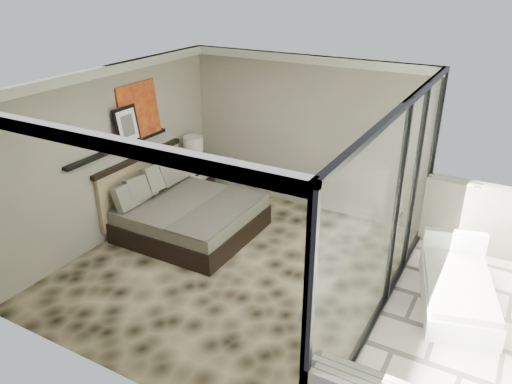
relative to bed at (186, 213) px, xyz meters
The scene contains 13 objects.
floor 1.43m from the bed, 23.32° to the right, with size 5.00×5.00×0.00m, color black.
ceiling 2.81m from the bed, 23.32° to the right, with size 4.50×5.00×0.02m, color silver.
back_wall 2.55m from the bed, 56.78° to the left, with size 4.50×0.02×2.80m, color gray.
left_wall 1.54m from the bed, 150.48° to the right, with size 0.02×5.00×2.80m, color gray.
glass_wall 3.72m from the bed, ahead, with size 0.08×5.00×2.80m, color white.
terrace_slab 5.07m from the bed, ahead, with size 3.00×5.00×0.12m, color #B9AE9E.
picture_ledge 1.54m from the bed, 153.74° to the right, with size 0.12×2.20×0.05m, color black.
bed is the anchor object (origin of this frame).
nightstand 1.43m from the bed, 117.78° to the left, with size 0.54×0.54×0.54m, color black.
table_lamp 1.59m from the bed, 119.58° to the left, with size 0.38×0.38×0.70m.
abstract_canvas 1.88m from the bed, behind, with size 0.04×0.90×0.90m, color red.
framed_print 1.74m from the bed, 163.01° to the right, with size 0.03×0.50×0.60m, color black.
lounger 4.36m from the bed, ahead, with size 1.29×1.91×0.68m.
Camera 1 is at (3.44, -5.44, 4.15)m, focal length 35.00 mm.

